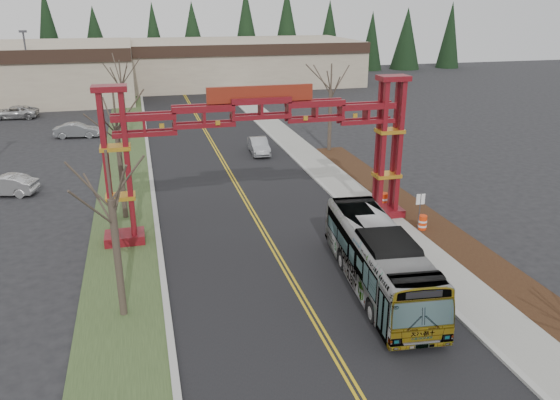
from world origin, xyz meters
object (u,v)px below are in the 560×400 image
object	(u,v)px
retail_building_east	(238,62)
bare_tree_median_far	(121,85)
parked_car_far_b	(14,112)
barrel_mid	(383,201)
parked_car_near_b	(4,185)
bare_tree_median_near	(111,201)
bare_tree_right_far	(331,90)
street_sign	(420,205)
silver_sedan	(259,146)
parked_car_far_a	(77,130)
transit_bus	(378,259)
gateway_arch	(261,132)
barrel_south	(422,223)
light_pole_far	(28,66)
barrel_north	(379,192)
bare_tree_median_mid	(116,127)

from	to	relation	value
retail_building_east	bare_tree_median_far	distance (m)	43.03
parked_car_far_b	barrel_mid	xyz separation A→B (m)	(29.38, -38.24, -0.19)
parked_car_near_b	bare_tree_median_near	distance (m)	20.77
bare_tree_median_far	bare_tree_right_far	distance (m)	19.18
bare_tree_right_far	street_sign	distance (m)	19.38
silver_sedan	parked_car_far_a	size ratio (longest dim) A/B	0.97
transit_bus	street_sign	size ratio (longest dim) A/B	4.64
gateway_arch	barrel_south	world-z (taller)	gateway_arch
retail_building_east	light_pole_far	size ratio (longest dim) A/B	3.90
bare_tree_median_near	parked_car_far_a	bearing A→B (deg)	97.74
transit_bus	silver_sedan	size ratio (longest dim) A/B	2.54
barrel_south	barrel_north	distance (m)	5.88
bare_tree_median_far	barrel_north	xyz separation A→B (m)	(17.05, -19.74, -5.17)
silver_sedan	bare_tree_median_near	world-z (taller)	bare_tree_median_near
gateway_arch	transit_bus	size ratio (longest dim) A/B	1.66
barrel_north	silver_sedan	bearing A→B (deg)	111.59
retail_building_east	gateway_arch	bearing A→B (deg)	-99.17
silver_sedan	parked_car_far_b	xyz separation A→B (m)	(-24.42, 22.47, 0.03)
gateway_arch	transit_bus	world-z (taller)	gateway_arch
gateway_arch	parked_car_far_b	bearing A→B (deg)	117.81
gateway_arch	bare_tree_median_mid	world-z (taller)	gateway_arch
parked_car_far_a	bare_tree_right_far	world-z (taller)	bare_tree_right_far
gateway_arch	parked_car_far_a	distance (m)	31.05
retail_building_east	parked_car_near_b	size ratio (longest dim) A/B	8.55
street_sign	barrel_mid	distance (m)	4.15
gateway_arch	barrel_north	distance (m)	11.03
parked_car_far_b	bare_tree_median_far	world-z (taller)	bare_tree_median_far
barrel_mid	silver_sedan	bearing A→B (deg)	107.49
bare_tree_median_mid	bare_tree_right_far	world-z (taller)	bare_tree_median_mid
transit_bus	parked_car_near_b	distance (m)	27.61
parked_car_near_b	bare_tree_median_near	world-z (taller)	bare_tree_median_near
bare_tree_right_far	light_pole_far	world-z (taller)	light_pole_far
barrel_north	parked_car_far_a	bearing A→B (deg)	131.69
retail_building_east	barrel_mid	xyz separation A→B (m)	(-1.47, -60.65, -2.96)
parked_car_far_a	street_sign	world-z (taller)	street_sign
silver_sedan	parked_car_far_b	world-z (taller)	parked_car_far_b
bare_tree_median_near	barrel_south	bearing A→B (deg)	16.83
parked_car_near_b	barrel_mid	world-z (taller)	parked_car_near_b
gateway_arch	barrel_south	bearing A→B (deg)	-16.22
barrel_south	parked_car_near_b	bearing A→B (deg)	152.55
gateway_arch	bare_tree_median_near	xyz separation A→B (m)	(-8.00, -7.90, -0.61)
gateway_arch	barrel_north	xyz separation A→B (m)	(9.05, 3.20, -5.44)
parked_car_far_a	bare_tree_right_far	size ratio (longest dim) A/B	0.56
gateway_arch	silver_sedan	distance (m)	18.21
bare_tree_median_near	silver_sedan	bearing A→B (deg)	65.15
parked_car_far_a	retail_building_east	bearing A→B (deg)	-26.97
parked_car_far_b	street_sign	xyz separation A→B (m)	(29.83, -42.21, 0.96)
transit_bus	barrel_mid	xyz separation A→B (m)	(4.76, 9.69, -0.97)
parked_car_near_b	street_sign	xyz separation A→B (m)	(25.27, -13.24, 0.97)
parked_car_far_a	bare_tree_median_mid	world-z (taller)	bare_tree_median_mid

